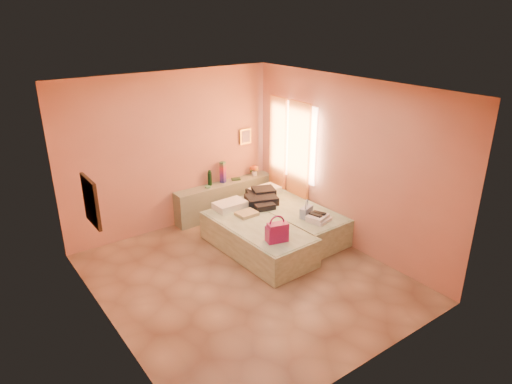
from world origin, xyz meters
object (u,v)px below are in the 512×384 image
flower_vase (254,169)px  magenta_handbag (277,232)px  bed_right (292,220)px  water_bottle (210,178)px  headboard_ledge (225,199)px  towel_stack (319,218)px  blue_handbag (306,212)px  bed_left (257,238)px  green_book (236,179)px

flower_vase → magenta_handbag: 2.50m
bed_right → water_bottle: water_bottle is taller
headboard_ledge → towel_stack: 2.13m
blue_handbag → bed_right: bearing=61.4°
bed_left → blue_handbag: size_ratio=7.37×
headboard_ledge → bed_right: (0.52, -1.38, -0.08)m
bed_left → bed_right: size_ratio=1.00×
headboard_ledge → magenta_handbag: magenta_handbag is taller
headboard_ledge → bed_right: headboard_ledge is taller
bed_left → magenta_handbag: (-0.09, -0.63, 0.40)m
water_bottle → green_book: bearing=-5.3°
bed_right → blue_handbag: 0.55m
magenta_handbag → blue_handbag: (0.93, 0.38, -0.06)m
headboard_ledge → blue_handbag: 1.89m
blue_handbag → flower_vase: bearing=61.5°
water_bottle → headboard_ledge: bearing=-14.8°
bed_right → blue_handbag: bearing=-99.7°
green_book → towel_stack: (0.25, -2.08, -0.11)m
bed_right → green_book: bearing=98.1°
headboard_ledge → flower_vase: size_ratio=8.17×
towel_stack → green_book: bearing=96.9°
bed_left → water_bottle: 1.73m
headboard_ledge → green_book: green_book is taller
water_bottle → green_book: size_ratio=1.67×
water_bottle → magenta_handbag: water_bottle is taller
headboard_ledge → water_bottle: bearing=165.2°
bed_left → blue_handbag: (0.84, -0.24, 0.34)m
headboard_ledge → blue_handbag: size_ratio=7.55×
headboard_ledge → bed_left: size_ratio=1.02×
bed_right → green_book: (-0.25, 1.40, 0.41)m
towel_stack → bed_right: bearing=90.5°
water_bottle → flower_vase: bearing=-3.5°
bed_left → green_book: green_book is taller
water_bottle → flower_vase: water_bottle is taller
headboard_ledge → flower_vase: flower_vase is taller
bed_right → towel_stack: (0.01, -0.67, 0.30)m
bed_left → flower_vase: 1.99m
bed_left → green_book: (0.65, 1.59, 0.41)m
headboard_ledge → green_book: (0.28, 0.02, 0.34)m
magenta_handbag → towel_stack: size_ratio=0.91×
flower_vase → green_book: bearing=178.9°
headboard_ledge → bed_left: bearing=-103.5°
bed_left → water_bottle: size_ratio=7.13×
bed_right → blue_handbag: (-0.06, -0.42, 0.34)m
towel_stack → bed_left: bearing=151.6°
bed_left → flower_vase: size_ratio=7.97×
headboard_ledge → green_book: 0.44m
headboard_ledge → bed_right: size_ratio=1.02×
magenta_handbag → flower_vase: bearing=76.4°
water_bottle → blue_handbag: size_ratio=1.03×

